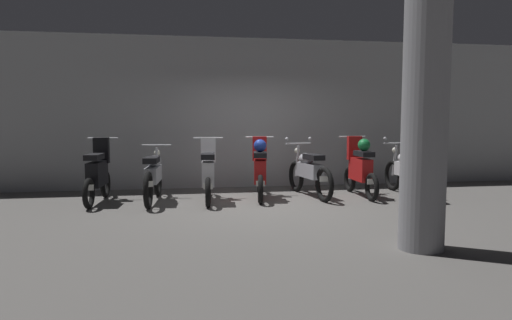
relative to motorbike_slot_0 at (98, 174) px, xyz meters
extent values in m
plane|color=#565451|center=(2.99, -0.85, -0.52)|extent=(80.00, 80.00, 0.00)
cube|color=#9EA0A3|center=(2.99, 1.60, 1.12)|extent=(16.00, 0.30, 3.29)
torus|color=black|center=(0.04, 0.53, -0.26)|extent=(0.13, 0.54, 0.53)
torus|color=black|center=(-0.05, -0.61, -0.26)|extent=(0.13, 0.54, 0.53)
cube|color=black|center=(0.00, -0.04, 0.01)|extent=(0.28, 0.75, 0.44)
cube|color=black|center=(0.02, 0.30, 0.41)|extent=(0.29, 0.14, 0.48)
cube|color=black|center=(-0.02, -0.20, 0.33)|extent=(0.28, 0.54, 0.10)
cylinder|color=#B7BABF|center=(0.03, 0.44, 0.63)|extent=(0.56, 0.08, 0.04)
cylinder|color=#B7BABF|center=(0.04, 0.49, 0.16)|extent=(0.07, 0.15, 0.85)
sphere|color=silver|center=(0.04, 0.49, 0.48)|extent=(0.12, 0.12, 0.12)
cube|color=white|center=(-0.05, -0.59, -0.16)|extent=(0.16, 0.02, 0.10)
torus|color=black|center=(1.04, 0.52, -0.20)|extent=(0.14, 0.65, 0.65)
torus|color=black|center=(0.95, -0.77, -0.20)|extent=(0.14, 0.65, 0.65)
cube|color=#9EA0A8|center=(0.99, -0.12, -0.01)|extent=(0.28, 0.85, 0.28)
ellipsoid|color=#9EA0A8|center=(1.01, 0.03, 0.21)|extent=(0.29, 0.46, 0.22)
cube|color=black|center=(0.98, -0.31, 0.27)|extent=(0.28, 0.54, 0.10)
cylinder|color=#B7BABF|center=(1.03, 0.42, 0.49)|extent=(0.56, 0.08, 0.04)
cylinder|color=#B7BABF|center=(1.04, 0.47, 0.12)|extent=(0.07, 0.16, 0.65)
sphere|color=silver|center=(1.04, 0.47, 0.34)|extent=(0.12, 0.12, 0.12)
cube|color=white|center=(0.95, -0.75, -0.10)|extent=(0.16, 0.02, 0.10)
torus|color=black|center=(2.03, 0.34, -0.26)|extent=(0.12, 0.53, 0.53)
torus|color=black|center=(1.95, -0.81, -0.26)|extent=(0.12, 0.53, 0.53)
cube|color=silver|center=(1.99, -0.24, 0.01)|extent=(0.27, 0.75, 0.44)
cube|color=silver|center=(2.01, 0.11, 0.41)|extent=(0.29, 0.14, 0.48)
cube|color=black|center=(1.98, -0.40, 0.33)|extent=(0.27, 0.53, 0.10)
cylinder|color=#B7BABF|center=(2.02, 0.25, 0.63)|extent=(0.56, 0.07, 0.04)
cylinder|color=#B7BABF|center=(2.03, 0.29, 0.16)|extent=(0.07, 0.15, 0.85)
sphere|color=silver|center=(2.03, 0.29, 0.48)|extent=(0.12, 0.12, 0.12)
cube|color=white|center=(1.95, -0.79, -0.16)|extent=(0.16, 0.02, 0.10)
torus|color=black|center=(3.07, 0.53, -0.26)|extent=(0.17, 0.54, 0.53)
torus|color=black|center=(2.90, -0.61, -0.26)|extent=(0.17, 0.54, 0.53)
cube|color=red|center=(2.99, -0.04, 0.01)|extent=(0.33, 0.76, 0.44)
cube|color=red|center=(3.04, 0.30, 0.41)|extent=(0.29, 0.16, 0.48)
cube|color=black|center=(2.96, -0.20, 0.33)|extent=(0.32, 0.55, 0.10)
cylinder|color=#B7BABF|center=(3.06, 0.44, 0.63)|extent=(0.56, 0.12, 0.04)
cylinder|color=#B7BABF|center=(3.07, 0.48, 0.16)|extent=(0.08, 0.15, 0.85)
sphere|color=silver|center=(3.07, 0.48, 0.48)|extent=(0.12, 0.12, 0.12)
cube|color=white|center=(2.91, -0.59, -0.16)|extent=(0.16, 0.04, 0.10)
sphere|color=#1E389E|center=(2.96, -0.20, 0.50)|extent=(0.24, 0.24, 0.24)
torus|color=black|center=(3.88, 0.66, -0.20)|extent=(0.19, 0.66, 0.65)
torus|color=black|center=(4.09, -0.63, -0.20)|extent=(0.19, 0.66, 0.65)
cube|color=#9EA0A8|center=(3.99, 0.01, -0.01)|extent=(0.35, 0.86, 0.28)
ellipsoid|color=#9EA0A8|center=(3.96, 0.17, 0.21)|extent=(0.33, 0.48, 0.22)
cube|color=black|center=(4.01, -0.17, 0.27)|extent=(0.32, 0.55, 0.10)
cylinder|color=#B7BABF|center=(3.90, 0.55, 0.49)|extent=(0.56, 0.12, 0.04)
sphere|color=#B7BABF|center=(3.64, 0.51, 0.59)|extent=(0.07, 0.07, 0.07)
sphere|color=#B7BABF|center=(4.16, 0.59, 0.59)|extent=(0.07, 0.07, 0.07)
cylinder|color=#B7BABF|center=(3.89, 0.60, 0.12)|extent=(0.08, 0.17, 0.65)
sphere|color=silver|center=(3.89, 0.60, 0.34)|extent=(0.12, 0.12, 0.12)
cube|color=white|center=(4.08, -0.60, -0.10)|extent=(0.16, 0.04, 0.10)
torus|color=black|center=(4.99, 0.45, -0.26)|extent=(0.09, 0.53, 0.53)
torus|color=black|center=(4.98, -0.70, -0.26)|extent=(0.09, 0.53, 0.53)
cube|color=red|center=(4.98, -0.13, 0.01)|extent=(0.23, 0.74, 0.44)
cube|color=red|center=(4.99, 0.22, 0.41)|extent=(0.28, 0.12, 0.48)
cube|color=black|center=(4.98, -0.29, 0.33)|extent=(0.24, 0.52, 0.10)
cylinder|color=#B7BABF|center=(4.99, 0.36, 0.63)|extent=(0.56, 0.04, 0.04)
cylinder|color=#B7BABF|center=(4.99, 0.40, 0.16)|extent=(0.06, 0.15, 0.85)
sphere|color=silver|center=(4.99, 0.40, 0.48)|extent=(0.12, 0.12, 0.12)
cube|color=white|center=(4.98, -0.68, -0.16)|extent=(0.16, 0.01, 0.10)
sphere|color=#197238|center=(4.98, -0.29, 0.50)|extent=(0.24, 0.24, 0.24)
torus|color=black|center=(5.95, 0.46, -0.20)|extent=(0.11, 0.65, 0.65)
torus|color=black|center=(6.00, -0.84, -0.20)|extent=(0.11, 0.65, 0.65)
cube|color=silver|center=(5.98, -0.19, -0.01)|extent=(0.25, 0.84, 0.28)
ellipsoid|color=silver|center=(5.97, -0.04, 0.21)|extent=(0.28, 0.45, 0.22)
cube|color=black|center=(5.99, -0.38, 0.27)|extent=(0.26, 0.53, 0.10)
cylinder|color=#B7BABF|center=(5.96, 0.35, 0.49)|extent=(0.56, 0.06, 0.04)
sphere|color=#B7BABF|center=(5.70, 0.34, 0.59)|extent=(0.07, 0.07, 0.07)
sphere|color=#B7BABF|center=(6.22, 0.36, 0.59)|extent=(0.07, 0.07, 0.07)
cylinder|color=#B7BABF|center=(5.96, 0.40, 0.12)|extent=(0.06, 0.16, 0.65)
sphere|color=silver|center=(5.96, 0.40, 0.34)|extent=(0.12, 0.12, 0.12)
cube|color=white|center=(6.00, -0.82, -0.10)|extent=(0.16, 0.02, 0.10)
cylinder|color=gray|center=(4.28, -3.70, 1.12)|extent=(0.52, 0.52, 3.29)
camera|label=1|loc=(1.53, -8.55, 1.00)|focal=31.84mm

